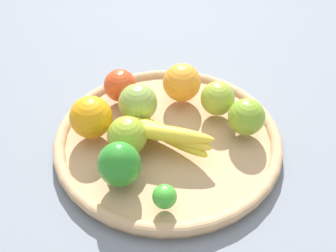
{
  "coord_description": "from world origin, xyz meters",
  "views": [
    {
      "loc": [
        -0.14,
        0.56,
        0.59
      ],
      "look_at": [
        0.0,
        0.0,
        0.05
      ],
      "focal_mm": 44.7,
      "sensor_mm": 36.0,
      "label": 1
    }
  ],
  "objects_px": {
    "apple_1": "(246,117)",
    "apple_3": "(218,98)",
    "orange_0": "(91,117)",
    "apple_0": "(120,85)",
    "orange_1": "(180,82)",
    "banana_bunch": "(164,133)",
    "lime_0": "(165,197)",
    "bell_pepper": "(120,165)",
    "apple_2": "(127,136)",
    "apple_4": "(138,103)"
  },
  "relations": [
    {
      "from": "bell_pepper",
      "to": "apple_0",
      "type": "distance_m",
      "value": 0.23
    },
    {
      "from": "orange_1",
      "to": "apple_0",
      "type": "distance_m",
      "value": 0.12
    },
    {
      "from": "banana_bunch",
      "to": "bell_pepper",
      "type": "distance_m",
      "value": 0.12
    },
    {
      "from": "apple_4",
      "to": "banana_bunch",
      "type": "bearing_deg",
      "value": 138.74
    },
    {
      "from": "lime_0",
      "to": "apple_1",
      "type": "relative_size",
      "value": 0.57
    },
    {
      "from": "orange_0",
      "to": "bell_pepper",
      "type": "bearing_deg",
      "value": 132.17
    },
    {
      "from": "banana_bunch",
      "to": "orange_1",
      "type": "bearing_deg",
      "value": -88.65
    },
    {
      "from": "apple_3",
      "to": "apple_0",
      "type": "relative_size",
      "value": 1.01
    },
    {
      "from": "banana_bunch",
      "to": "orange_1",
      "type": "xyz_separation_m",
      "value": [
        0.0,
        -0.14,
        0.01
      ]
    },
    {
      "from": "lime_0",
      "to": "apple_2",
      "type": "xyz_separation_m",
      "value": [
        0.1,
        -0.1,
        0.02
      ]
    },
    {
      "from": "banana_bunch",
      "to": "lime_0",
      "type": "xyz_separation_m",
      "value": [
        -0.04,
        0.13,
        -0.01
      ]
    },
    {
      "from": "lime_0",
      "to": "apple_2",
      "type": "relative_size",
      "value": 0.55
    },
    {
      "from": "apple_4",
      "to": "apple_2",
      "type": "distance_m",
      "value": 0.09
    },
    {
      "from": "orange_1",
      "to": "lime_0",
      "type": "height_order",
      "value": "orange_1"
    },
    {
      "from": "orange_1",
      "to": "apple_2",
      "type": "distance_m",
      "value": 0.18
    },
    {
      "from": "bell_pepper",
      "to": "apple_2",
      "type": "relative_size",
      "value": 1.16
    },
    {
      "from": "orange_1",
      "to": "bell_pepper",
      "type": "bearing_deg",
      "value": 79.85
    },
    {
      "from": "banana_bunch",
      "to": "apple_0",
      "type": "xyz_separation_m",
      "value": [
        0.12,
        -0.11,
        0.01
      ]
    },
    {
      "from": "apple_0",
      "to": "orange_0",
      "type": "bearing_deg",
      "value": 81.57
    },
    {
      "from": "apple_1",
      "to": "apple_3",
      "type": "bearing_deg",
      "value": -34.77
    },
    {
      "from": "orange_1",
      "to": "apple_2",
      "type": "height_order",
      "value": "orange_1"
    },
    {
      "from": "banana_bunch",
      "to": "apple_1",
      "type": "xyz_separation_m",
      "value": [
        -0.14,
        -0.07,
        0.01
      ]
    },
    {
      "from": "orange_0",
      "to": "bell_pepper",
      "type": "distance_m",
      "value": 0.14
    },
    {
      "from": "orange_0",
      "to": "apple_2",
      "type": "xyz_separation_m",
      "value": [
        -0.08,
        0.03,
        -0.0
      ]
    },
    {
      "from": "orange_1",
      "to": "orange_0",
      "type": "bearing_deg",
      "value": 47.44
    },
    {
      "from": "orange_1",
      "to": "apple_1",
      "type": "relative_size",
      "value": 1.12
    },
    {
      "from": "banana_bunch",
      "to": "apple_1",
      "type": "relative_size",
      "value": 2.72
    },
    {
      "from": "apple_0",
      "to": "apple_1",
      "type": "height_order",
      "value": "apple_1"
    },
    {
      "from": "banana_bunch",
      "to": "apple_4",
      "type": "distance_m",
      "value": 0.09
    },
    {
      "from": "apple_3",
      "to": "apple_0",
      "type": "height_order",
      "value": "same"
    },
    {
      "from": "apple_0",
      "to": "apple_2",
      "type": "relative_size",
      "value": 0.93
    },
    {
      "from": "banana_bunch",
      "to": "orange_0",
      "type": "distance_m",
      "value": 0.14
    },
    {
      "from": "apple_4",
      "to": "apple_3",
      "type": "relative_size",
      "value": 1.12
    },
    {
      "from": "apple_4",
      "to": "apple_3",
      "type": "bearing_deg",
      "value": -158.7
    },
    {
      "from": "orange_1",
      "to": "lime_0",
      "type": "bearing_deg",
      "value": 98.18
    },
    {
      "from": "apple_4",
      "to": "orange_1",
      "type": "distance_m",
      "value": 0.11
    },
    {
      "from": "orange_0",
      "to": "orange_1",
      "type": "relative_size",
      "value": 1.02
    },
    {
      "from": "orange_0",
      "to": "apple_3",
      "type": "xyz_separation_m",
      "value": [
        -0.22,
        -0.12,
        -0.01
      ]
    },
    {
      "from": "apple_4",
      "to": "apple_3",
      "type": "xyz_separation_m",
      "value": [
        -0.15,
        -0.06,
        -0.0
      ]
    },
    {
      "from": "apple_3",
      "to": "lime_0",
      "type": "bearing_deg",
      "value": 80.24
    },
    {
      "from": "orange_1",
      "to": "apple_3",
      "type": "distance_m",
      "value": 0.09
    },
    {
      "from": "orange_0",
      "to": "apple_0",
      "type": "relative_size",
      "value": 1.19
    },
    {
      "from": "bell_pepper",
      "to": "apple_2",
      "type": "distance_m",
      "value": 0.07
    },
    {
      "from": "apple_4",
      "to": "apple_1",
      "type": "bearing_deg",
      "value": -175.99
    },
    {
      "from": "apple_0",
      "to": "bell_pepper",
      "type": "bearing_deg",
      "value": 109.07
    },
    {
      "from": "apple_3",
      "to": "apple_2",
      "type": "bearing_deg",
      "value": 46.92
    },
    {
      "from": "apple_0",
      "to": "banana_bunch",
      "type": "bearing_deg",
      "value": 138.0
    },
    {
      "from": "bell_pepper",
      "to": "orange_0",
      "type": "bearing_deg",
      "value": 115.97
    },
    {
      "from": "banana_bunch",
      "to": "bell_pepper",
      "type": "height_order",
      "value": "bell_pepper"
    },
    {
      "from": "orange_0",
      "to": "apple_1",
      "type": "relative_size",
      "value": 1.14
    }
  ]
}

